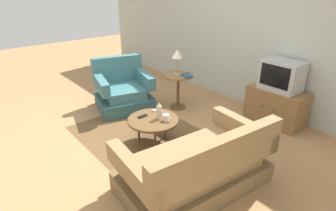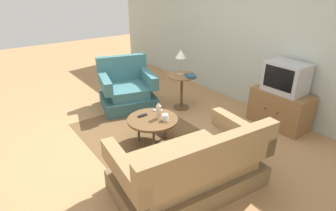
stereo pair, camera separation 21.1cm
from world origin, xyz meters
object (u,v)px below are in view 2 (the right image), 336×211
at_px(side_table, 182,84).
at_px(vase, 159,111).
at_px(couch, 191,169).
at_px(mug, 165,117).
at_px(coffee_table, 153,120).
at_px(book, 191,76).
at_px(armchair, 127,90).
at_px(tv_remote_dark, 142,116).
at_px(table_lamp, 181,55).
at_px(television, 286,77).
at_px(tv_remote_silver, 158,111).
at_px(tv_stand, 280,109).

height_order(side_table, vase, vase).
height_order(couch, side_table, couch).
bearing_deg(couch, mug, 76.85).
height_order(coffee_table, book, book).
bearing_deg(armchair, tv_remote_dark, 86.82).
relative_size(table_lamp, vase, 1.85).
bearing_deg(couch, table_lamp, 60.24).
bearing_deg(tv_remote_dark, book, 17.07).
bearing_deg(television, table_lamp, -149.50).
height_order(armchair, book, armchair).
relative_size(armchair, television, 1.92).
distance_m(coffee_table, side_table, 1.33).
distance_m(vase, tv_remote_silver, 0.26).
height_order(couch, television, television).
xyz_separation_m(coffee_table, television, (0.77, 1.99, 0.46)).
bearing_deg(table_lamp, coffee_table, -56.19).
relative_size(armchair, coffee_table, 1.58).
height_order(vase, tv_remote_dark, vase).
height_order(television, tv_remote_silver, television).
relative_size(side_table, tv_remote_dark, 4.60).
xyz_separation_m(side_table, vase, (0.76, -1.04, 0.05)).
xyz_separation_m(armchair, table_lamp, (0.67, 0.75, 0.70)).
xyz_separation_m(couch, tv_stand, (-0.32, 2.19, 0.01)).
distance_m(vase, book, 1.26).
distance_m(tv_remote_dark, book, 1.34).
xyz_separation_m(television, table_lamp, (-1.51, -0.89, 0.18)).
bearing_deg(mug, side_table, 130.88).
height_order(couch, tv_remote_silver, couch).
bearing_deg(tv_stand, vase, -110.84).
bearing_deg(tv_remote_silver, armchair, 125.10).
bearing_deg(coffee_table, television, 68.95).
relative_size(tv_stand, book, 3.56).
bearing_deg(tv_remote_silver, tv_remote_dark, -136.67).
relative_size(vase, mug, 1.80).
xyz_separation_m(armchair, tv_remote_dark, (1.26, -0.43, 0.10)).
bearing_deg(tv_remote_dark, table_lamp, 26.07).
relative_size(side_table, tv_remote_silver, 4.81).
relative_size(mug, book, 0.54).
bearing_deg(mug, vase, -163.19).
bearing_deg(side_table, armchair, -132.44).
xyz_separation_m(couch, tv_remote_dark, (-1.24, 0.14, 0.13)).
bearing_deg(tv_stand, television, 90.00).
bearing_deg(mug, television, 72.05).
bearing_deg(armchair, vase, 94.86).
distance_m(tv_stand, tv_remote_dark, 2.25).
distance_m(armchair, couch, 2.57).
distance_m(television, mug, 2.02).
bearing_deg(book, side_table, -135.41).
xyz_separation_m(mug, tv_remote_silver, (-0.31, 0.09, -0.04)).
distance_m(couch, tv_stand, 2.22).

